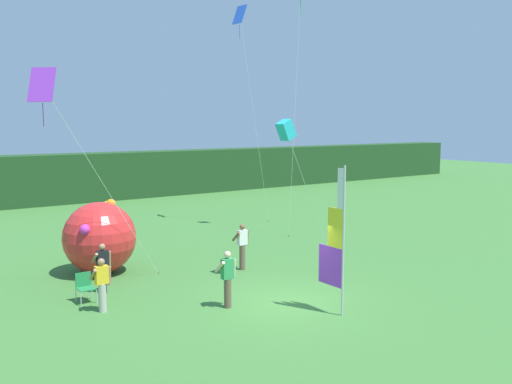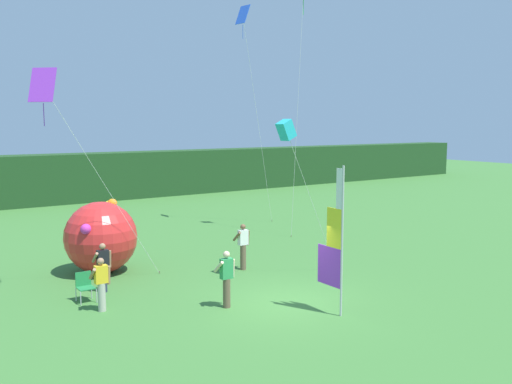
{
  "view_description": "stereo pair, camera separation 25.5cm",
  "coord_description": "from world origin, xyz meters",
  "px_view_note": "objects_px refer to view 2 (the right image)",
  "views": [
    {
      "loc": [
        -10.06,
        -12.59,
        5.41
      ],
      "look_at": [
        0.24,
        2.03,
        3.16
      ],
      "focal_mm": 38.68,
      "sensor_mm": 36.0,
      "label": 1
    },
    {
      "loc": [
        -9.85,
        -12.73,
        5.41
      ],
      "look_at": [
        0.24,
        2.03,
        3.16
      ],
      "focal_mm": 38.68,
      "sensor_mm": 36.0,
      "label": 2
    }
  ],
  "objects_px": {
    "folding_chair": "(85,285)",
    "kite_cyan_box_3": "(286,131)",
    "person_near_banner": "(103,266)",
    "kite_green_diamond_1": "(302,18)",
    "banner_flag": "(335,243)",
    "person_mid_field": "(243,245)",
    "person_far_left": "(226,277)",
    "kite_purple_diamond_0": "(47,92)",
    "person_far_right": "(101,283)",
    "kite_blue_diamond_2": "(244,26)",
    "inflatable_balloon": "(101,237)"
  },
  "relations": [
    {
      "from": "banner_flag",
      "to": "person_far_right",
      "type": "height_order",
      "value": "banner_flag"
    },
    {
      "from": "folding_chair",
      "to": "kite_green_diamond_1",
      "type": "distance_m",
      "value": 16.12
    },
    {
      "from": "kite_purple_diamond_0",
      "to": "kite_blue_diamond_2",
      "type": "distance_m",
      "value": 14.0
    },
    {
      "from": "kite_blue_diamond_2",
      "to": "kite_green_diamond_1",
      "type": "bearing_deg",
      "value": -75.29
    },
    {
      "from": "kite_purple_diamond_0",
      "to": "inflatable_balloon",
      "type": "bearing_deg",
      "value": 38.21
    },
    {
      "from": "folding_chair",
      "to": "kite_purple_diamond_0",
      "type": "distance_m",
      "value": 5.99
    },
    {
      "from": "person_near_banner",
      "to": "kite_green_diamond_1",
      "type": "relative_size",
      "value": 0.14
    },
    {
      "from": "person_mid_field",
      "to": "kite_cyan_box_3",
      "type": "xyz_separation_m",
      "value": [
        0.34,
        -2.14,
        4.24
      ]
    },
    {
      "from": "banner_flag",
      "to": "kite_green_diamond_1",
      "type": "distance_m",
      "value": 14.18
    },
    {
      "from": "person_near_banner",
      "to": "person_far_left",
      "type": "xyz_separation_m",
      "value": [
        2.49,
        -3.51,
        0.05
      ]
    },
    {
      "from": "person_far_right",
      "to": "kite_purple_diamond_0",
      "type": "bearing_deg",
      "value": 104.92
    },
    {
      "from": "person_near_banner",
      "to": "person_mid_field",
      "type": "relative_size",
      "value": 0.93
    },
    {
      "from": "person_far_left",
      "to": "kite_green_diamond_1",
      "type": "height_order",
      "value": "kite_green_diamond_1"
    },
    {
      "from": "banner_flag",
      "to": "kite_blue_diamond_2",
      "type": "xyz_separation_m",
      "value": [
        5.53,
        13.1,
        8.32
      ]
    },
    {
      "from": "kite_green_diamond_1",
      "to": "kite_blue_diamond_2",
      "type": "height_order",
      "value": "kite_green_diamond_1"
    },
    {
      "from": "banner_flag",
      "to": "inflatable_balloon",
      "type": "relative_size",
      "value": 1.61
    },
    {
      "from": "person_far_left",
      "to": "inflatable_balloon",
      "type": "distance_m",
      "value": 6.11
    },
    {
      "from": "person_mid_field",
      "to": "person_far_left",
      "type": "height_order",
      "value": "person_mid_field"
    },
    {
      "from": "banner_flag",
      "to": "folding_chair",
      "type": "xyz_separation_m",
      "value": [
        -5.54,
        5.09,
        -1.53
      ]
    },
    {
      "from": "folding_chair",
      "to": "kite_cyan_box_3",
      "type": "xyz_separation_m",
      "value": [
        6.31,
        -1.81,
        4.64
      ]
    },
    {
      "from": "person_mid_field",
      "to": "person_far_right",
      "type": "height_order",
      "value": "person_mid_field"
    },
    {
      "from": "person_far_left",
      "to": "kite_purple_diamond_0",
      "type": "height_order",
      "value": "kite_purple_diamond_0"
    },
    {
      "from": "folding_chair",
      "to": "kite_blue_diamond_2",
      "type": "height_order",
      "value": "kite_blue_diamond_2"
    },
    {
      "from": "kite_blue_diamond_2",
      "to": "person_near_banner",
      "type": "bearing_deg",
      "value": -144.17
    },
    {
      "from": "person_mid_field",
      "to": "person_far_left",
      "type": "relative_size",
      "value": 1.01
    },
    {
      "from": "person_mid_field",
      "to": "kite_green_diamond_1",
      "type": "distance_m",
      "value": 11.9
    },
    {
      "from": "inflatable_balloon",
      "to": "kite_blue_diamond_2",
      "type": "bearing_deg",
      "value": 28.12
    },
    {
      "from": "person_mid_field",
      "to": "folding_chair",
      "type": "bearing_deg",
      "value": -176.82
    },
    {
      "from": "person_far_right",
      "to": "kite_green_diamond_1",
      "type": "height_order",
      "value": "kite_green_diamond_1"
    },
    {
      "from": "person_mid_field",
      "to": "person_far_left",
      "type": "bearing_deg",
      "value": -129.58
    },
    {
      "from": "person_far_right",
      "to": "folding_chair",
      "type": "xyz_separation_m",
      "value": [
        -0.12,
        1.17,
        -0.32
      ]
    },
    {
      "from": "kite_purple_diamond_0",
      "to": "kite_green_diamond_1",
      "type": "bearing_deg",
      "value": 14.15
    },
    {
      "from": "person_far_right",
      "to": "banner_flag",
      "type": "bearing_deg",
      "value": -35.83
    },
    {
      "from": "banner_flag",
      "to": "person_near_banner",
      "type": "bearing_deg",
      "value": 130.12
    },
    {
      "from": "kite_purple_diamond_0",
      "to": "kite_blue_diamond_2",
      "type": "xyz_separation_m",
      "value": [
        11.61,
        6.72,
        4.03
      ]
    },
    {
      "from": "banner_flag",
      "to": "person_far_right",
      "type": "relative_size",
      "value": 2.7
    },
    {
      "from": "person_mid_field",
      "to": "kite_blue_diamond_2",
      "type": "height_order",
      "value": "kite_blue_diamond_2"
    },
    {
      "from": "inflatable_balloon",
      "to": "kite_cyan_box_3",
      "type": "height_order",
      "value": "kite_cyan_box_3"
    },
    {
      "from": "kite_green_diamond_1",
      "to": "person_far_left",
      "type": "bearing_deg",
      "value": -139.78
    },
    {
      "from": "person_far_left",
      "to": "person_far_right",
      "type": "distance_m",
      "value": 3.61
    },
    {
      "from": "kite_purple_diamond_0",
      "to": "kite_green_diamond_1",
      "type": "relative_size",
      "value": 0.6
    },
    {
      "from": "folding_chair",
      "to": "person_far_right",
      "type": "bearing_deg",
      "value": -83.98
    },
    {
      "from": "person_near_banner",
      "to": "kite_cyan_box_3",
      "type": "distance_m",
      "value": 7.4
    },
    {
      "from": "banner_flag",
      "to": "kite_green_diamond_1",
      "type": "bearing_deg",
      "value": 55.88
    },
    {
      "from": "banner_flag",
      "to": "kite_green_diamond_1",
      "type": "relative_size",
      "value": 0.36
    },
    {
      "from": "kite_green_diamond_1",
      "to": "kite_cyan_box_3",
      "type": "height_order",
      "value": "kite_green_diamond_1"
    },
    {
      "from": "person_far_left",
      "to": "person_far_right",
      "type": "bearing_deg",
      "value": 150.68
    },
    {
      "from": "banner_flag",
      "to": "person_mid_field",
      "type": "xyz_separation_m",
      "value": [
        0.43,
        5.42,
        -1.12
      ]
    },
    {
      "from": "kite_cyan_box_3",
      "to": "kite_blue_diamond_2",
      "type": "bearing_deg",
      "value": 64.11
    },
    {
      "from": "person_mid_field",
      "to": "kite_blue_diamond_2",
      "type": "bearing_deg",
      "value": 56.39
    }
  ]
}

